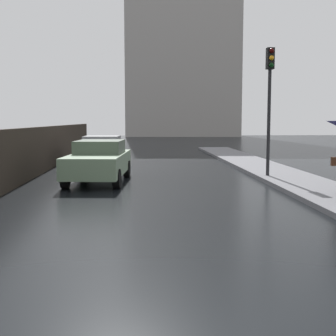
# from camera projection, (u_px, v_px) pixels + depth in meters

# --- Properties ---
(car_silver_near_kerb) EXTENTS (2.02, 4.24, 1.41)m
(car_silver_near_kerb) POSITION_uv_depth(u_px,v_px,m) (102.00, 151.00, 21.61)
(car_silver_near_kerb) COLOR #B2B5BA
(car_silver_near_kerb) RESTS_ON ground
(car_green_mid_road) EXTENTS (2.12, 4.61, 1.44)m
(car_green_mid_road) POSITION_uv_depth(u_px,v_px,m) (99.00, 161.00, 15.92)
(car_green_mid_road) COLOR slate
(car_green_mid_road) RESTS_ON ground
(traffic_light) EXTENTS (0.26, 0.39, 4.57)m
(traffic_light) POSITION_uv_depth(u_px,v_px,m) (270.00, 88.00, 16.39)
(traffic_light) COLOR black
(traffic_light) RESTS_ON sidewalk_strip
(distant_tower) EXTENTS (15.42, 11.84, 35.93)m
(distant_tower) POSITION_uv_depth(u_px,v_px,m) (183.00, 17.00, 61.66)
(distant_tower) COLOR #9E9993
(distant_tower) RESTS_ON ground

